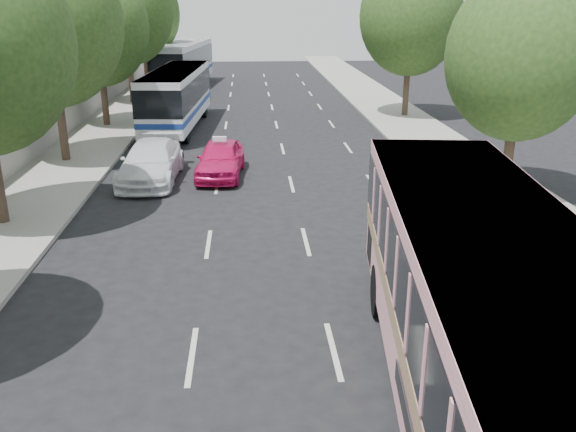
{
  "coord_description": "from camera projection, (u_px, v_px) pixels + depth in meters",
  "views": [
    {
      "loc": [
        -0.67,
        -12.8,
        6.84
      ],
      "look_at": [
        0.32,
        1.84,
        1.6
      ],
      "focal_mm": 38.0,
      "sensor_mm": 36.0,
      "label": 1
    }
  ],
  "objects": [
    {
      "name": "tree_left_d",
      "position": [
        98.0,
        23.0,
        32.56
      ],
      "size": [
        5.52,
        5.52,
        8.6
      ],
      "color": "#38281E",
      "rests_on": "ground"
    },
    {
      "name": "sidewalk_right",
      "position": [
        413.0,
        129.0,
        33.68
      ],
      "size": [
        4.0,
        90.0,
        0.12
      ],
      "primitive_type": "cube",
      "color": "#9E998E",
      "rests_on": "ground"
    },
    {
      "name": "sidewalk_left",
      "position": [
        101.0,
        133.0,
        32.6
      ],
      "size": [
        4.0,
        90.0,
        0.15
      ],
      "primitive_type": "cube",
      "color": "#9E998E",
      "rests_on": "ground"
    },
    {
      "name": "tree_right_near",
      "position": [
        525.0,
        50.0,
        20.64
      ],
      "size": [
        5.1,
        5.1,
        7.95
      ],
      "color": "#38281E",
      "rests_on": "ground"
    },
    {
      "name": "taxi_roof_sign",
      "position": [
        220.0,
        139.0,
        24.38
      ],
      "size": [
        0.56,
        0.23,
        0.18
      ],
      "primitive_type": "cube",
      "rotation": [
        0.0,
        0.0,
        -0.08
      ],
      "color": "silver",
      "rests_on": "pink_taxi"
    },
    {
      "name": "tree_left_f",
      "position": [
        143.0,
        10.0,
        47.46
      ],
      "size": [
        5.88,
        5.88,
        9.16
      ],
      "color": "#38281E",
      "rests_on": "ground"
    },
    {
      "name": "ground",
      "position": [
        280.0,
        306.0,
        14.37
      ],
      "size": [
        120.0,
        120.0,
        0.0
      ],
      "primitive_type": "plane",
      "color": "black",
      "rests_on": "ground"
    },
    {
      "name": "pink_taxi",
      "position": [
        220.0,
        159.0,
        24.66
      ],
      "size": [
        2.09,
        4.43,
        1.47
      ],
      "primitive_type": "imported",
      "rotation": [
        0.0,
        0.0,
        -0.08
      ],
      "color": "#D7125C",
      "rests_on": "ground"
    },
    {
      "name": "tour_coach_front",
      "position": [
        177.0,
        94.0,
        33.42
      ],
      "size": [
        3.01,
        10.87,
        3.21
      ],
      "rotation": [
        0.0,
        0.0,
        -0.06
      ],
      "color": "white",
      "rests_on": "ground"
    },
    {
      "name": "white_pickup",
      "position": [
        151.0,
        162.0,
        24.07
      ],
      "size": [
        2.32,
        5.32,
        1.52
      ],
      "primitive_type": "imported",
      "rotation": [
        0.0,
        0.0,
        -0.04
      ],
      "color": "white",
      "rests_on": "ground"
    },
    {
      "name": "pink_bus",
      "position": [
        481.0,
        294.0,
        10.06
      ],
      "size": [
        4.12,
        11.51,
        3.59
      ],
      "rotation": [
        0.0,
        0.0,
        -0.11
      ],
      "color": "#FFA4B6",
      "rests_on": "ground"
    },
    {
      "name": "low_wall",
      "position": [
        65.0,
        118.0,
        32.21
      ],
      "size": [
        0.3,
        90.0,
        1.5
      ],
      "primitive_type": "cube",
      "color": "#9E998E",
      "rests_on": "sidewalk_left"
    },
    {
      "name": "tour_coach_rear",
      "position": [
        184.0,
        61.0,
        48.95
      ],
      "size": [
        4.0,
        12.11,
        3.56
      ],
      "rotation": [
        0.0,
        0.0,
        -0.12
      ],
      "color": "silver",
      "rests_on": "ground"
    },
    {
      "name": "tree_left_e",
      "position": [
        126.0,
        6.0,
        39.81
      ],
      "size": [
        6.3,
        6.3,
        9.82
      ],
      "color": "#38281E",
      "rests_on": "ground"
    },
    {
      "name": "tree_left_c",
      "position": [
        50.0,
        17.0,
        24.87
      ],
      "size": [
        6.0,
        6.0,
        9.35
      ],
      "color": "#38281E",
      "rests_on": "ground"
    },
    {
      "name": "tree_right_far",
      "position": [
        413.0,
        12.0,
        35.38
      ],
      "size": [
        6.0,
        6.0,
        9.35
      ],
      "color": "#38281E",
      "rests_on": "ground"
    }
  ]
}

